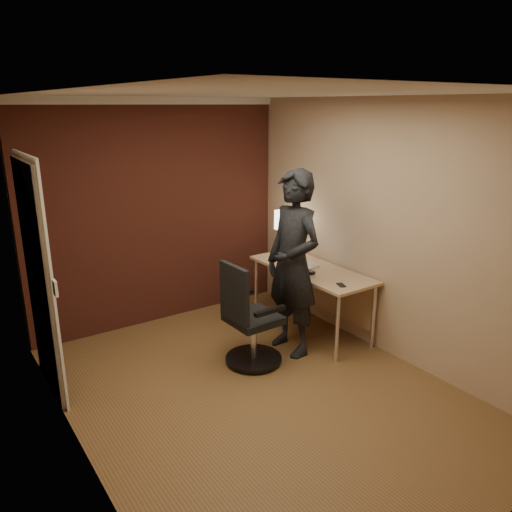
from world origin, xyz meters
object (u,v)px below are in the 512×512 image
at_px(person, 293,264).
at_px(desk_lamp, 288,221).
at_px(phone, 341,285).
at_px(mouse, 310,272).
at_px(laptop, 298,261).
at_px(desk, 316,278).
at_px(office_chair, 248,322).

bearing_deg(person, desk_lamp, 143.99).
bearing_deg(phone, mouse, 116.22).
height_order(desk_lamp, laptop, desk_lamp).
distance_m(desk, phone, 0.61).
relative_size(desk, mouse, 15.00).
relative_size(mouse, phone, 0.87).
bearing_deg(office_chair, laptop, 22.59).
bearing_deg(desk, person, -155.26).
height_order(mouse, office_chair, office_chair).
xyz_separation_m(desk, person, (-0.52, -0.24, 0.32)).
height_order(mouse, phone, mouse).
xyz_separation_m(laptop, mouse, (-0.06, -0.27, -0.05)).
bearing_deg(desk, laptop, 137.12).
height_order(laptop, office_chair, office_chair).
relative_size(phone, office_chair, 0.11).
height_order(desk, office_chair, office_chair).
height_order(desk_lamp, phone, desk_lamp).
bearing_deg(phone, desk_lamp, 103.93).
bearing_deg(office_chair, phone, -20.56).
relative_size(laptop, person, 0.19).
bearing_deg(phone, laptop, 110.31).
relative_size(laptop, office_chair, 0.34).
relative_size(phone, person, 0.06).
xyz_separation_m(desk, office_chair, (-1.06, -0.24, -0.15)).
bearing_deg(mouse, person, -164.82).
bearing_deg(desk, mouse, -147.97).
distance_m(desk_lamp, mouse, 0.78).
bearing_deg(mouse, desk_lamp, 68.35).
relative_size(desk, desk_lamp, 2.80).
distance_m(mouse, person, 0.38).
height_order(phone, office_chair, office_chair).
bearing_deg(desk_lamp, office_chair, -144.25).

